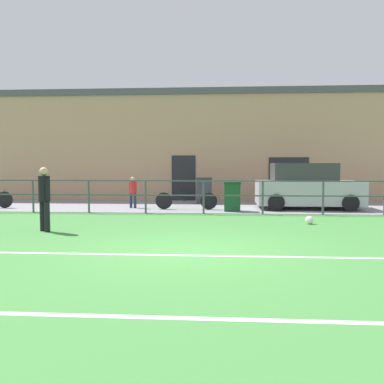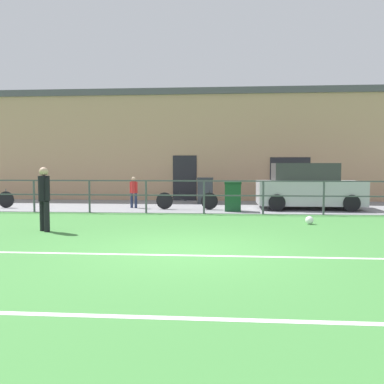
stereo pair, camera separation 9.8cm
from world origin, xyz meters
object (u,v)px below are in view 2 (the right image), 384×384
at_px(bicycle_parked_1, 187,201).
at_px(parked_car_red, 308,187).
at_px(spectator_child, 134,190).
at_px(trash_bin_1, 205,190).
at_px(player_goalkeeper, 44,195).
at_px(trash_bin_0, 233,196).
at_px(soccer_ball_match, 309,220).

bearing_deg(bicycle_parked_1, parked_car_red, 7.48).
relative_size(spectator_child, trash_bin_1, 1.08).
bearing_deg(player_goalkeeper, trash_bin_0, 85.10).
bearing_deg(spectator_child, trash_bin_0, -177.58).
height_order(soccer_ball_match, bicycle_parked_1, bicycle_parked_1).
bearing_deg(spectator_child, soccer_ball_match, 161.69).
bearing_deg(bicycle_parked_1, trash_bin_0, -14.46).
height_order(trash_bin_0, trash_bin_1, trash_bin_1).
bearing_deg(trash_bin_1, soccer_ball_match, -60.88).
distance_m(soccer_ball_match, trash_bin_0, 3.67).
relative_size(parked_car_red, trash_bin_1, 3.45).
bearing_deg(spectator_child, trash_bin_1, -128.67).
distance_m(spectator_child, bicycle_parked_1, 2.14).
distance_m(player_goalkeeper, spectator_child, 5.66).
relative_size(soccer_ball_match, bicycle_parked_1, 0.10).
xyz_separation_m(player_goalkeeper, soccer_ball_match, (6.92, 1.78, -0.80)).
bearing_deg(trash_bin_1, trash_bin_0, -68.31).
bearing_deg(soccer_ball_match, bicycle_parked_1, 138.05).
bearing_deg(trash_bin_0, spectator_child, 167.99).
distance_m(parked_car_red, trash_bin_1, 4.33).
height_order(soccer_ball_match, parked_car_red, parked_car_red).
relative_size(trash_bin_0, trash_bin_1, 0.95).
relative_size(player_goalkeeper, spectator_child, 1.35).
relative_size(player_goalkeeper, bicycle_parked_1, 0.70).
height_order(player_goalkeeper, trash_bin_1, player_goalkeeper).
bearing_deg(bicycle_parked_1, soccer_ball_match, -41.95).
xyz_separation_m(player_goalkeeper, trash_bin_1, (3.71, 7.55, -0.34)).
height_order(spectator_child, parked_car_red, parked_car_red).
bearing_deg(spectator_child, bicycle_parked_1, -175.55).
distance_m(player_goalkeeper, soccer_ball_match, 7.19).
relative_size(player_goalkeeper, parked_car_red, 0.42).
distance_m(parked_car_red, bicycle_parked_1, 4.59).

